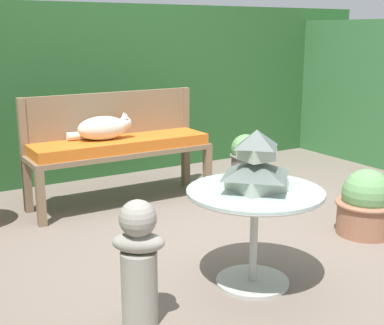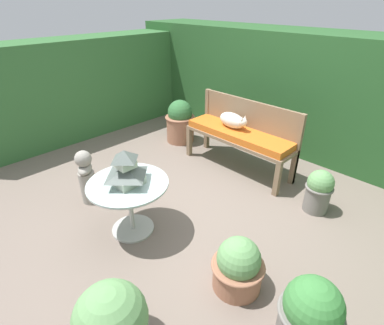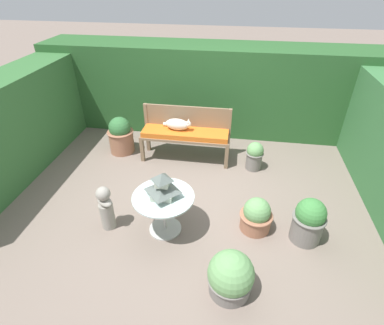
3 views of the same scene
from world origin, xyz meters
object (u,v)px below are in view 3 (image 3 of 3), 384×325
potted_plant_patio_mid (121,135)px  cat (178,124)px  potted_plant_hedge_corner (255,155)px  patio_table (164,203)px  potted_plant_bench_right (309,221)px  potted_plant_table_far (231,276)px  potted_plant_path_edge (256,216)px  pagoda_birdhouse (163,187)px  garden_bench (185,135)px  garden_bust (106,207)px

potted_plant_patio_mid → cat: bearing=-2.0°
cat → potted_plant_hedge_corner: size_ratio=1.04×
patio_table → potted_plant_patio_mid: (-1.22, 1.78, -0.11)m
potted_plant_patio_mid → potted_plant_bench_right: size_ratio=1.10×
potted_plant_patio_mid → potted_plant_hedge_corner: 2.36m
potted_plant_table_far → potted_plant_hedge_corner: 2.35m
potted_plant_path_edge → pagoda_birdhouse: bearing=-170.0°
patio_table → garden_bench: bearing=91.2°
potted_plant_hedge_corner → potted_plant_path_edge: bearing=-89.9°
garden_bench → pagoda_birdhouse: (0.04, -1.71, 0.23)m
patio_table → potted_plant_hedge_corner: 1.96m
cat → garden_bust: (-0.56, -1.80, -0.31)m
cat → patio_table: bearing=-78.7°
pagoda_birdhouse → potted_plant_path_edge: size_ratio=0.72×
patio_table → potted_plant_patio_mid: size_ratio=1.13×
patio_table → potted_plant_patio_mid: bearing=124.4°
garden_bench → potted_plant_bench_right: (1.78, -1.59, -0.16)m
potted_plant_bench_right → potted_plant_hedge_corner: (-0.61, 1.47, -0.05)m
potted_plant_path_edge → potted_plant_bench_right: size_ratio=0.77×
cat → garden_bust: bearing=-101.7°
potted_plant_patio_mid → potted_plant_path_edge: size_ratio=1.43×
potted_plant_hedge_corner → potted_plant_bench_right: bearing=-67.5°
garden_bust → potted_plant_bench_right: (2.48, 0.18, -0.02)m
garden_bust → potted_plant_table_far: garden_bust is taller
garden_bust → potted_plant_bench_right: size_ratio=1.05×
cat → patio_table: size_ratio=0.67×
garden_bench → patio_table: 1.71m
potted_plant_patio_mid → potted_plant_hedge_corner: bearing=-4.6°
garden_bust → potted_plant_patio_mid: (-0.48, 1.84, -0.00)m
garden_bench → potted_plant_hedge_corner: 1.20m
patio_table → potted_plant_table_far: patio_table is taller
potted_plant_table_far → potted_plant_patio_mid: size_ratio=0.77×
potted_plant_path_edge → potted_plant_bench_right: 0.62m
patio_table → garden_bust: (-0.73, -0.06, -0.11)m
garden_bust → potted_plant_hedge_corner: garden_bust is taller
garden_bust → potted_plant_path_edge: bearing=43.5°
potted_plant_patio_mid → potted_plant_path_edge: bearing=-33.8°
patio_table → potted_plant_table_far: 1.16m
cat → potted_plant_bench_right: (1.91, -1.62, -0.34)m
potted_plant_path_edge → potted_plant_patio_mid: bearing=146.2°
potted_plant_path_edge → potted_plant_hedge_corner: potted_plant_hedge_corner is taller
cat → potted_plant_hedge_corner: bearing=-0.9°
garden_bust → potted_plant_patio_mid: bearing=140.2°
patio_table → potted_plant_bench_right: size_ratio=1.24×
garden_bust → pagoda_birdhouse: bearing=40.3°
potted_plant_table_far → potted_plant_bench_right: (0.88, 0.86, 0.07)m
garden_bench → potted_plant_table_far: 2.62m
garden_bench → potted_plant_bench_right: 2.39m
patio_table → pagoda_birdhouse: pagoda_birdhouse is taller
potted_plant_table_far → potted_plant_path_edge: 0.99m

